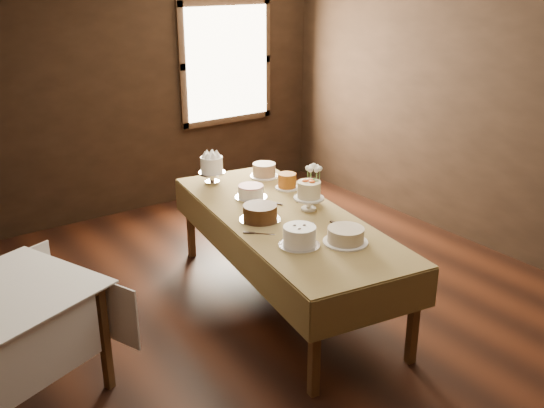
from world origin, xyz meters
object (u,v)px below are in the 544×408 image
at_px(cake_server_a, 309,226).
at_px(cake_server_c, 265,202).
at_px(cake_lattice, 251,193).
at_px(cake_cream, 346,236).
at_px(side_table, 10,305).
at_px(cake_flowers, 309,197).
at_px(cake_server_e, 265,234).
at_px(cake_server_b, 346,228).
at_px(display_table, 285,222).
at_px(cake_caramel, 287,181).
at_px(cake_chocolate, 260,213).
at_px(cake_speckled, 264,170).
at_px(cake_server_d, 300,196).
at_px(flower_vase, 313,195).
at_px(cake_meringue, 212,171).
at_px(cake_swirl, 299,237).

height_order(cake_server_a, cake_server_c, same).
bearing_deg(cake_lattice, cake_cream, -87.89).
distance_m(side_table, cake_server_a, 2.18).
distance_m(cake_flowers, cake_server_e, 0.63).
bearing_deg(side_table, cake_server_b, -11.06).
bearing_deg(display_table, cake_cream, -86.32).
bearing_deg(cake_server_e, cake_server_c, 98.85).
bearing_deg(cake_caramel, cake_chocolate, -142.57).
xyz_separation_m(cake_speckled, cake_server_e, (-0.77, -1.12, -0.06)).
height_order(cake_lattice, cake_chocolate, cake_chocolate).
bearing_deg(cake_server_d, cake_cream, -154.18).
height_order(cake_caramel, cake_chocolate, cake_caramel).
height_order(cake_server_c, cake_server_e, same).
distance_m(cake_chocolate, flower_vase, 0.60).
xyz_separation_m(side_table, cake_server_e, (1.80, -0.20, 0.09)).
bearing_deg(side_table, cake_meringue, 27.02).
distance_m(cake_chocolate, cake_server_c, 0.41).
distance_m(cake_server_d, flower_vase, 0.18).
distance_m(side_table, cake_lattice, 2.21).
relative_size(cake_meringue, cake_server_c, 1.09).
bearing_deg(cake_speckled, cake_server_a, -108.88).
bearing_deg(cake_speckled, cake_lattice, -136.06).
bearing_deg(cake_server_e, cake_chocolate, 106.93).
distance_m(cake_lattice, cake_server_a, 0.78).
bearing_deg(cake_server_b, cake_flowers, 173.14).
relative_size(display_table, cake_server_a, 11.10).
xyz_separation_m(cake_speckled, cake_server_a, (-0.41, -1.19, -0.06)).
distance_m(side_table, cake_chocolate, 1.93).
bearing_deg(cake_chocolate, cake_flowers, -5.67).
distance_m(display_table, cake_caramel, 0.66).
relative_size(cake_lattice, cake_swirl, 0.97).
relative_size(cake_swirl, flower_vase, 2.49).
height_order(cake_meringue, flower_vase, cake_meringue).
bearing_deg(cake_server_b, cake_lattice, -172.90).
height_order(cake_caramel, cake_flowers, cake_flowers).
relative_size(cake_meringue, cake_flowers, 0.97).
bearing_deg(cake_speckled, cake_caramel, -93.03).
height_order(cake_speckled, cake_caramel, cake_caramel).
distance_m(cake_lattice, cake_chocolate, 0.51).
relative_size(cake_server_b, cake_server_e, 1.00).
xyz_separation_m(display_table, cake_chocolate, (-0.22, 0.03, 0.12)).
distance_m(cake_server_a, flower_vase, 0.53).
xyz_separation_m(cake_chocolate, cake_flowers, (0.46, -0.05, 0.05)).
height_order(cake_server_a, cake_server_b, same).
bearing_deg(cake_server_d, display_table, 171.51).
bearing_deg(cake_server_d, cake_meringue, 75.06).
bearing_deg(display_table, cake_server_e, -147.79).
relative_size(cake_cream, cake_server_e, 1.57).
xyz_separation_m(side_table, cake_caramel, (2.55, 0.53, 0.15)).
bearing_deg(display_table, flower_vase, 15.17).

